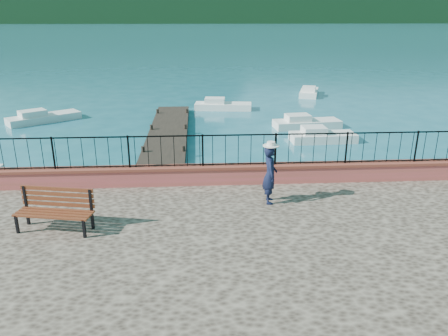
{
  "coord_description": "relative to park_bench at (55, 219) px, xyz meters",
  "views": [
    {
      "loc": [
        -0.44,
        -8.82,
        6.16
      ],
      "look_at": [
        0.23,
        2.0,
        2.3
      ],
      "focal_mm": 35.0,
      "sensor_mm": 36.0,
      "label": 1
    }
  ],
  "objects": [
    {
      "name": "ground",
      "position": [
        3.89,
        -0.86,
        -1.51
      ],
      "size": [
        2000.0,
        2000.0,
        0.0
      ],
      "primitive_type": "plane",
      "color": "#19596B",
      "rests_on": "ground"
    },
    {
      "name": "parapet",
      "position": [
        3.89,
        2.84,
        -0.02
      ],
      "size": [
        28.0,
        0.46,
        0.58
      ],
      "primitive_type": "cube",
      "color": "#CC4953",
      "rests_on": "promenade"
    },
    {
      "name": "railing",
      "position": [
        3.89,
        2.84,
        0.75
      ],
      "size": [
        27.0,
        0.05,
        0.95
      ],
      "primitive_type": "cube",
      "color": "black",
      "rests_on": "parapet"
    },
    {
      "name": "dock",
      "position": [
        1.89,
        11.14,
        -1.36
      ],
      "size": [
        2.0,
        16.0,
        0.3
      ],
      "primitive_type": "cube",
      "color": "#2D231C",
      "rests_on": "ground"
    },
    {
      "name": "far_forest",
      "position": [
        3.89,
        299.14,
        7.49
      ],
      "size": [
        900.0,
        60.0,
        18.0
      ],
      "primitive_type": "cube",
      "color": "black",
      "rests_on": "ground"
    },
    {
      "name": "companion_hill",
      "position": [
        223.89,
        559.14,
        -1.51
      ],
      "size": [
        448.0,
        384.0,
        180.0
      ],
      "primitive_type": "ellipsoid",
      "color": "#142D23",
      "rests_on": "ground"
    },
    {
      "name": "park_bench",
      "position": [
        0.0,
        0.0,
        0.0
      ],
      "size": [
        1.92,
        0.95,
        1.02
      ],
      "rotation": [
        0.0,
        0.0,
        -0.2
      ],
      "color": "black",
      "rests_on": "promenade"
    },
    {
      "name": "person",
      "position": [
        5.39,
        1.33,
        0.51
      ],
      "size": [
        0.42,
        0.61,
        1.62
      ],
      "primitive_type": "imported",
      "rotation": [
        0.0,
        0.0,
        1.52
      ],
      "color": "black",
      "rests_on": "promenade"
    },
    {
      "name": "hat",
      "position": [
        5.39,
        1.33,
        1.38
      ],
      "size": [
        0.44,
        0.44,
        0.12
      ],
      "primitive_type": "cylinder",
      "color": "white",
      "rests_on": "person"
    },
    {
      "name": "boat_1",
      "position": [
        9.79,
        11.33,
        -1.11
      ],
      "size": [
        3.29,
        1.4,
        0.8
      ],
      "primitive_type": "cube",
      "rotation": [
        0.0,
        0.0,
        0.03
      ],
      "color": "silver",
      "rests_on": "ground"
    },
    {
      "name": "boat_2",
      "position": [
        9.67,
        14.16,
        -1.11
      ],
      "size": [
        3.87,
        1.71,
        0.8
      ],
      "primitive_type": "cube",
      "rotation": [
        0.0,
        0.0,
        0.11
      ],
      "color": "silver",
      "rests_on": "ground"
    },
    {
      "name": "boat_3",
      "position": [
        -5.73,
        16.57,
        -1.11
      ],
      "size": [
        4.1,
        3.49,
        0.8
      ],
      "primitive_type": "cube",
      "rotation": [
        0.0,
        0.0,
        0.63
      ],
      "color": "silver",
      "rests_on": "ground"
    },
    {
      "name": "boat_4",
      "position": [
        5.22,
        19.44,
        -1.11
      ],
      "size": [
        3.92,
        1.74,
        0.8
      ],
      "primitive_type": "cube",
      "rotation": [
        0.0,
        0.0,
        -0.12
      ],
      "color": "white",
      "rests_on": "ground"
    },
    {
      "name": "boat_5",
      "position": [
        12.33,
        24.36,
        -1.11
      ],
      "size": [
        2.26,
        3.64,
        0.8
      ],
      "primitive_type": "cube",
      "rotation": [
        0.0,
        0.0,
        1.27
      ],
      "color": "silver",
      "rests_on": "ground"
    }
  ]
}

